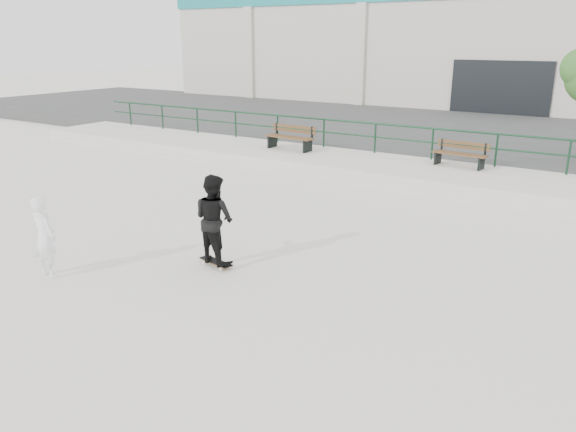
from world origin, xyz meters
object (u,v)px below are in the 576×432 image
Objects in this scene: bench_left at (291,138)px; bench_right at (460,154)px; skateboard at (216,262)px; seated_skater at (45,237)px; standing_skater at (214,219)px.

bench_left reaches higher than bench_right.
seated_skater is (-2.29, -2.07, 0.70)m from skateboard.
standing_skater is (0.00, 0.00, 0.89)m from skateboard.
skateboard is (3.87, -8.78, -0.85)m from bench_left.
bench_right is 2.10× the size of skateboard.
standing_skater reaches higher than skateboard.
bench_right is 12.10m from seated_skater.
bench_right is at bearing -93.01° from standing_skater.
seated_skater is at bearing -105.33° from bench_right.
bench_left is 1.21× the size of seated_skater.
seated_skater is at bearing 51.16° from standing_skater.
standing_skater reaches higher than bench_right.
bench_right is 0.97× the size of standing_skater.
standing_skater is at bearing 10.67° from skateboard.
skateboard is at bearing -134.88° from seated_skater.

